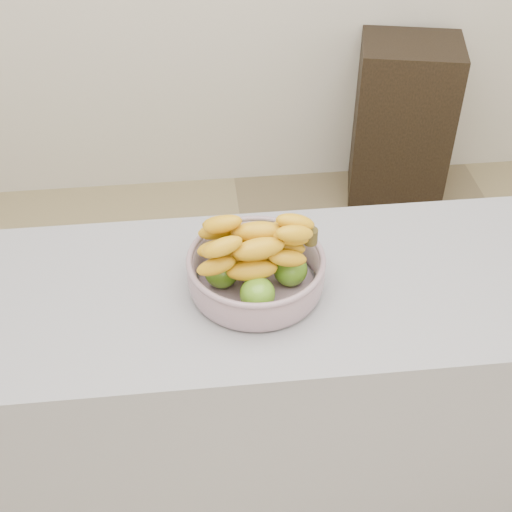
{
  "coord_description": "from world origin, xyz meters",
  "views": [
    {
      "loc": [
        -0.22,
        -1.07,
        2.09
      ],
      "look_at": [
        -0.08,
        0.2,
        1.0
      ],
      "focal_mm": 50.0,
      "sensor_mm": 36.0,
      "label": 1
    }
  ],
  "objects": [
    {
      "name": "fruit_bowl",
      "position": [
        -0.08,
        0.2,
        0.97
      ],
      "size": [
        0.33,
        0.33,
        0.2
      ],
      "rotation": [
        0.0,
        0.0,
        -0.07
      ],
      "color": "#A6B5C7",
      "rests_on": "counter"
    },
    {
      "name": "counter",
      "position": [
        0.0,
        0.2,
        0.45
      ],
      "size": [
        2.0,
        0.6,
        0.9
      ],
      "primitive_type": "cube",
      "color": "gray",
      "rests_on": "ground"
    },
    {
      "name": "cabinet",
      "position": [
        0.78,
        1.78,
        0.4
      ],
      "size": [
        0.51,
        0.44,
        0.79
      ],
      "primitive_type": "cube",
      "rotation": [
        0.0,
        0.0,
        -0.22
      ],
      "color": "black",
      "rests_on": "ground"
    }
  ]
}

